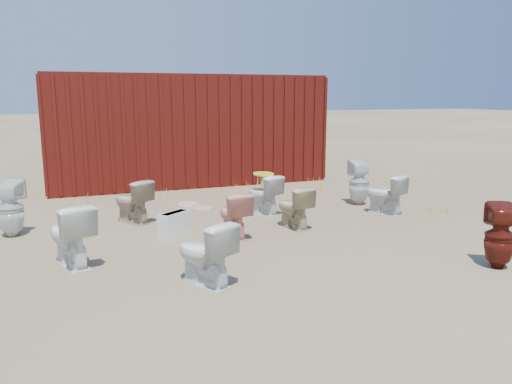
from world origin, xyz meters
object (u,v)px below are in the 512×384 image
object	(u,v)px
toilet_front_a	(70,235)
toilet_back_beige_right	(294,207)
shipping_container	(185,129)
toilet_back_beige_left	(132,201)
toilet_back_a	(10,208)
toilet_front_pink	(234,214)
loose_tank	(175,224)
toilet_front_maroon	(500,236)
toilet_back_yellowlid	(263,194)
toilet_front_e	(385,194)
toilet_front_c	(205,253)
toilet_back_e	(359,182)

from	to	relation	value
toilet_front_a	toilet_back_beige_right	size ratio (longest dim) A/B	1.17
shipping_container	toilet_back_beige_right	distance (m)	4.92
toilet_front_a	toilet_back_beige_left	xyz separation A→B (m)	(0.93, 1.80, -0.03)
toilet_back_a	toilet_back_beige_right	world-z (taller)	toilet_back_a
toilet_front_pink	loose_tank	world-z (taller)	toilet_front_pink
toilet_back_beige_left	toilet_back_beige_right	xyz separation A→B (m)	(2.22, -1.20, -0.02)
toilet_front_maroon	toilet_back_yellowlid	distance (m)	3.78
toilet_front_pink	toilet_back_a	bearing A→B (deg)	-24.47
toilet_back_a	loose_tank	world-z (taller)	toilet_back_a
toilet_front_a	toilet_front_maroon	xyz separation A→B (m)	(4.62, -1.84, 0.00)
toilet_front_e	shipping_container	bearing A→B (deg)	-87.25
toilet_front_c	toilet_back_beige_left	xyz separation A→B (m)	(-0.37, 2.94, -0.01)
toilet_back_a	loose_tank	bearing A→B (deg)	179.32
toilet_front_a	loose_tank	xyz separation A→B (m)	(1.39, 0.79, -0.20)
toilet_back_beige_left	toilet_back_beige_right	size ratio (longest dim) A/B	1.06
toilet_front_a	toilet_back_e	distance (m)	5.23
toilet_front_c	toilet_front_e	distance (m)	4.17
toilet_front_a	loose_tank	distance (m)	1.61
toilet_front_pink	toilet_front_maroon	distance (m)	3.37
toilet_front_maroon	toilet_back_e	distance (m)	3.52
toilet_front_pink	toilet_back_e	world-z (taller)	toilet_back_e
toilet_front_maroon	toilet_back_beige_right	xyz separation A→B (m)	(-1.47, 2.44, -0.06)
shipping_container	toilet_back_a	bearing A→B (deg)	-131.91
shipping_container	toilet_back_beige_left	bearing A→B (deg)	-115.12
toilet_front_e	toilet_front_maroon	bearing A→B (deg)	58.47
toilet_back_beige_right	toilet_front_c	bearing A→B (deg)	31.97
toilet_front_e	toilet_back_beige_left	xyz separation A→B (m)	(-4.03, 0.93, 0.00)
toilet_front_c	loose_tank	world-z (taller)	toilet_front_c
toilet_front_c	toilet_front_maroon	xyz separation A→B (m)	(3.32, -0.70, 0.03)
toilet_front_e	loose_tank	world-z (taller)	toilet_front_e
shipping_container	toilet_back_beige_right	size ratio (longest dim) A/B	9.35
toilet_front_a	toilet_back_e	xyz separation A→B (m)	(4.96, 1.66, 0.03)
toilet_front_a	loose_tank	bearing A→B (deg)	-169.27
toilet_front_a	toilet_front_pink	world-z (taller)	toilet_front_a
toilet_back_beige_left	toilet_back_yellowlid	distance (m)	2.14
toilet_front_maroon	loose_tank	bearing A→B (deg)	-6.18
toilet_back_beige_left	toilet_back_e	xyz separation A→B (m)	(4.03, -0.14, 0.07)
toilet_front_c	toilet_back_beige_left	world-z (taller)	toilet_front_c
toilet_front_maroon	toilet_back_e	world-z (taller)	toilet_back_e
toilet_back_a	toilet_back_beige_left	bearing A→B (deg)	-153.72
toilet_front_a	loose_tank	world-z (taller)	toilet_front_a
shipping_container	toilet_back_yellowlid	size ratio (longest dim) A/B	9.00
shipping_container	toilet_front_pink	size ratio (longest dim) A/B	9.14
toilet_front_c	toilet_front_maroon	bearing A→B (deg)	140.51
toilet_back_a	toilet_front_e	bearing A→B (deg)	-167.07
toilet_front_a	toilet_back_yellowlid	bearing A→B (deg)	-171.25
toilet_front_a	toilet_front_maroon	distance (m)	4.97
toilet_back_beige_left	loose_tank	size ratio (longest dim) A/B	1.37
toilet_front_e	toilet_back_beige_left	size ratio (longest dim) A/B	0.99
toilet_front_a	toilet_back_beige_left	distance (m)	2.03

